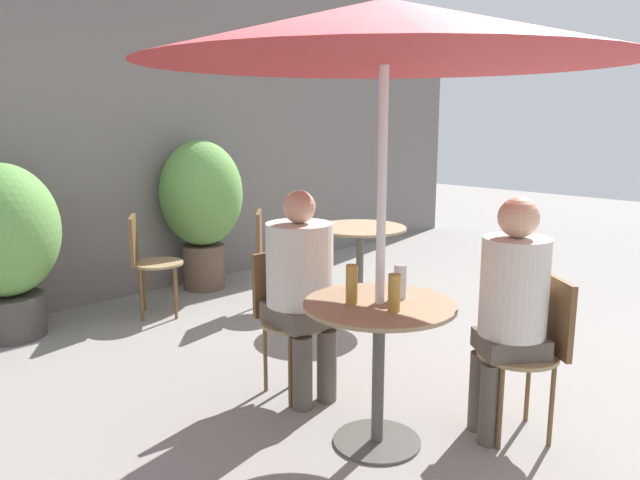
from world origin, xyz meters
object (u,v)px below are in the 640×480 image
object	(u,v)px
seated_person_1	(301,279)
seated_person_0	(511,298)
beer_glass_2	(400,281)
bistro_chair_3	(146,255)
bistro_chair_0	(535,340)
cafe_table_near	(379,341)
beer_glass_1	(394,293)
potted_plant_1	(201,201)
bistro_chair_2	(271,250)
potted_plant_0	(3,240)
cafe_table_far	(360,250)
bistro_chair_1	(287,307)
umbrella	(385,32)
beer_glass_0	(352,284)

from	to	relation	value
seated_person_1	seated_person_0	bearing A→B (deg)	-59.93
beer_glass_2	bistro_chair_3	bearing A→B (deg)	87.45
bistro_chair_0	seated_person_0	bearing A→B (deg)	-90.00
cafe_table_near	seated_person_1	size ratio (longest dim) A/B	0.61
beer_glass_1	potted_plant_1	size ratio (longest dim) A/B	0.13
bistro_chair_2	beer_glass_2	size ratio (longest dim) A/B	4.91
beer_glass_1	potted_plant_0	xyz separation A→B (m)	(-0.67, 3.01, -0.08)
cafe_table_far	beer_glass_1	distance (m)	2.20
cafe_table_far	bistro_chair_3	size ratio (longest dim) A/B	0.90
beer_glass_1	beer_glass_2	distance (m)	0.21
cafe_table_far	bistro_chair_2	world-z (taller)	bistro_chair_2
seated_person_0	beer_glass_1	size ratio (longest dim) A/B	7.05
bistro_chair_1	bistro_chair_3	world-z (taller)	same
bistro_chair_3	seated_person_1	size ratio (longest dim) A/B	0.69
potted_plant_0	umbrella	bearing A→B (deg)	-76.03
seated_person_0	potted_plant_1	bearing A→B (deg)	-150.40
cafe_table_near	beer_glass_1	world-z (taller)	beer_glass_1
beer_glass_1	bistro_chair_1	bearing A→B (deg)	79.48
umbrella	seated_person_1	bearing A→B (deg)	81.42
bistro_chair_0	bistro_chair_2	world-z (taller)	same
cafe_table_near	seated_person_0	distance (m)	0.68
bistro_chair_0	beer_glass_2	bearing A→B (deg)	-95.85
beer_glass_1	potted_plant_0	distance (m)	3.08
beer_glass_2	potted_plant_0	xyz separation A→B (m)	(-0.85, 2.90, -0.08)
bistro_chair_2	beer_glass_2	xyz separation A→B (m)	(-0.96, -2.07, 0.31)
umbrella	cafe_table_near	bearing A→B (deg)	-90.00
seated_person_0	beer_glass_0	xyz separation A→B (m)	(-0.61, 0.50, 0.09)
potted_plant_1	umbrella	xyz separation A→B (m)	(-1.05, -2.97, 1.13)
bistro_chair_0	beer_glass_1	bearing A→B (deg)	-80.29
bistro_chair_0	umbrella	world-z (taller)	umbrella
bistro_chair_0	potted_plant_1	bearing A→B (deg)	-148.40
beer_glass_1	beer_glass_2	size ratio (longest dim) A/B	1.04
cafe_table_far	potted_plant_1	xyz separation A→B (m)	(-0.44, 1.55, 0.29)
beer_glass_1	bistro_chair_2	bearing A→B (deg)	62.42
seated_person_1	beer_glass_1	world-z (taller)	seated_person_1
cafe_table_far	bistro_chair_1	xyz separation A→B (m)	(-1.37, -0.64, -0.03)
bistro_chair_2	seated_person_1	bearing A→B (deg)	-171.99
seated_person_0	potted_plant_1	distance (m)	3.42
cafe_table_far	umbrella	world-z (taller)	umbrella
bistro_chair_0	seated_person_1	distance (m)	1.27
cafe_table_far	bistro_chair_1	bearing A→B (deg)	-155.14
seated_person_1	beer_glass_0	size ratio (longest dim) A/B	6.35
beer_glass_1	potted_plant_0	size ratio (longest dim) A/B	0.14
potted_plant_1	bistro_chair_3	bearing A→B (deg)	-155.41
beer_glass_1	potted_plant_1	xyz separation A→B (m)	(1.10, 3.09, 0.02)
bistro_chair_0	beer_glass_0	xyz separation A→B (m)	(-0.72, 0.58, 0.32)
cafe_table_near	umbrella	size ratio (longest dim) A/B	0.33
cafe_table_far	bistro_chair_0	world-z (taller)	bistro_chair_0
cafe_table_near	beer_glass_1	distance (m)	0.31
bistro_chair_2	bistro_chair_3	world-z (taller)	same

